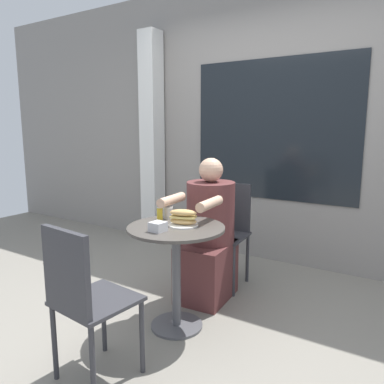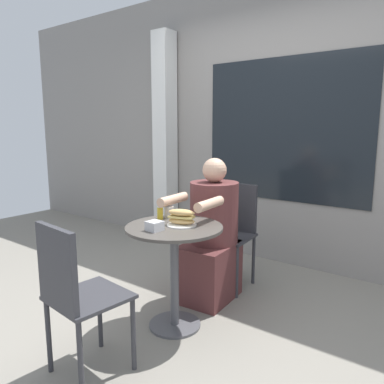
{
  "view_description": "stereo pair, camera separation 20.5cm",
  "coord_description": "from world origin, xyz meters",
  "views": [
    {
      "loc": [
        1.36,
        -1.95,
        1.36
      ],
      "look_at": [
        0.0,
        0.2,
        0.91
      ],
      "focal_mm": 35.0,
      "sensor_mm": 36.0,
      "label": 1
    },
    {
      "loc": [
        1.53,
        -1.84,
        1.36
      ],
      "look_at": [
        0.0,
        0.2,
        0.91
      ],
      "focal_mm": 35.0,
      "sensor_mm": 36.0,
      "label": 2
    }
  ],
  "objects": [
    {
      "name": "empty_chair_across",
      "position": [
        -0.08,
        -0.74,
        0.52
      ],
      "size": [
        0.42,
        0.42,
        0.87
      ],
      "rotation": [
        0.0,
        0.0,
        -0.1
      ],
      "color": "#333338",
      "rests_on": "ground_plane"
    },
    {
      "name": "lattice_pillar",
      "position": [
        -1.35,
        1.47,
        1.2
      ],
      "size": [
        0.21,
        0.21,
        2.4
      ],
      "color": "silver",
      "rests_on": "ground_plane"
    },
    {
      "name": "cafe_table",
      "position": [
        0.0,
        0.0,
        0.52
      ],
      "size": [
        0.64,
        0.64,
        0.71
      ],
      "color": "#47423D",
      "rests_on": "ground_plane"
    },
    {
      "name": "sandwich_on_plate",
      "position": [
        0.03,
        0.04,
        0.76
      ],
      "size": [
        0.2,
        0.2,
        0.11
      ],
      "rotation": [
        0.0,
        0.0,
        0.31
      ],
      "color": "white",
      "rests_on": "cafe_table"
    },
    {
      "name": "ground_plane",
      "position": [
        0.0,
        0.0,
        0.0
      ],
      "size": [
        8.0,
        8.0,
        0.0
      ],
      "primitive_type": "plane",
      "color": "gray"
    },
    {
      "name": "diner_chair",
      "position": [
        -0.06,
        0.87,
        0.52
      ],
      "size": [
        0.41,
        0.41,
        0.87
      ],
      "rotation": [
        0.0,
        0.0,
        3.22
      ],
      "color": "#333338",
      "rests_on": "ground_plane"
    },
    {
      "name": "condiment_bottle",
      "position": [
        -0.19,
        0.08,
        0.76
      ],
      "size": [
        0.04,
        0.04,
        0.11
      ],
      "color": "gold",
      "rests_on": "cafe_table"
    },
    {
      "name": "napkin_box",
      "position": [
        -0.03,
        -0.16,
        0.74
      ],
      "size": [
        0.1,
        0.1,
        0.06
      ],
      "rotation": [
        0.0,
        0.0,
        -0.08
      ],
      "color": "silver",
      "rests_on": "cafe_table"
    },
    {
      "name": "drink_cup",
      "position": [
        -0.18,
        0.16,
        0.75
      ],
      "size": [
        0.07,
        0.07,
        0.08
      ],
      "color": "silver",
      "rests_on": "cafe_table"
    },
    {
      "name": "storefront_wall",
      "position": [
        0.0,
        1.64,
        1.4
      ],
      "size": [
        8.0,
        0.09,
        2.8
      ],
      "color": "gray",
      "rests_on": "ground_plane"
    },
    {
      "name": "seated_diner",
      "position": [
        -0.05,
        0.52,
        0.48
      ],
      "size": [
        0.42,
        0.7,
        1.12
      ],
      "rotation": [
        0.0,
        0.0,
        3.22
      ],
      "color": "brown",
      "rests_on": "ground_plane"
    }
  ]
}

